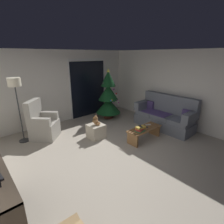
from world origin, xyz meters
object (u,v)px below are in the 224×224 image
object	(u,v)px
christmas_tree	(108,97)
teddy_bear_honey_by_tree	(95,121)
armchair	(43,125)
ottoman	(96,131)
coffee_table	(144,132)
remote_graphite	(145,127)
floor_lamp	(15,89)
teddy_bear_chestnut	(96,121)
remote_white	(148,125)
cell_phone	(141,126)
couch	(165,116)
book_stack	(140,129)

from	to	relation	value
christmas_tree	teddy_bear_honey_by_tree	xyz separation A→B (m)	(-0.78, -0.17, -0.71)
armchair	ottoman	distance (m)	1.56
coffee_table	remote_graphite	bearing A→B (deg)	0.94
floor_lamp	teddy_bear_chestnut	xyz separation A→B (m)	(1.68, -1.18, -0.98)
remote_white	ottoman	size ratio (longest dim) A/B	0.35
teddy_bear_chestnut	cell_phone	bearing A→B (deg)	-59.00
coffee_table	christmas_tree	xyz separation A→B (m)	(0.41, 2.07, 0.58)
coffee_table	floor_lamp	bearing A→B (deg)	140.00
armchair	teddy_bear_honey_by_tree	size ratio (longest dim) A/B	3.96
couch	teddy_bear_honey_by_tree	xyz separation A→B (m)	(-1.59, 1.77, -0.28)
remote_white	armchair	distance (m)	3.08
teddy_bear_honey_by_tree	couch	bearing A→B (deg)	-48.12
coffee_table	remote_white	xyz separation A→B (m)	(0.25, 0.06, 0.13)
couch	cell_phone	size ratio (longest dim) A/B	13.52
ottoman	teddy_bear_honey_by_tree	xyz separation A→B (m)	(0.57, 0.87, -0.08)
couch	cell_phone	distance (m)	1.51
teddy_bear_chestnut	christmas_tree	bearing A→B (deg)	37.93
cell_phone	armchair	xyz separation A→B (m)	(-1.83, 2.13, -0.12)
couch	teddy_bear_honey_by_tree	distance (m)	2.39
armchair	floor_lamp	xyz separation A→B (m)	(-0.51, 0.15, 1.10)
cell_phone	remote_graphite	bearing A→B (deg)	41.47
armchair	couch	bearing A→B (deg)	-30.09
couch	armchair	xyz separation A→B (m)	(-3.32, 1.92, 0.00)
coffee_table	teddy_bear_honey_by_tree	distance (m)	1.94
remote_graphite	book_stack	xyz separation A→B (m)	(-0.31, -0.07, 0.06)
cell_phone	teddy_bear_honey_by_tree	xyz separation A→B (m)	(-0.10, 1.98, -0.40)
cell_phone	teddy_bear_chestnut	bearing A→B (deg)	147.79
couch	christmas_tree	distance (m)	2.14
remote_graphite	christmas_tree	bearing A→B (deg)	-141.73
christmas_tree	book_stack	bearing A→B (deg)	-107.83
teddy_bear_chestnut	couch	bearing A→B (deg)	-22.51
book_stack	floor_lamp	distance (m)	3.43
cell_phone	christmas_tree	bearing A→B (deg)	99.12
remote_graphite	christmas_tree	size ratio (longest dim) A/B	0.08
coffee_table	remote_white	size ratio (longest dim) A/B	7.05
coffee_table	floor_lamp	distance (m)	3.64
coffee_table	floor_lamp	world-z (taller)	floor_lamp
remote_graphite	couch	bearing A→B (deg)	144.65
cell_phone	christmas_tree	size ratio (longest dim) A/B	0.08
couch	coffee_table	world-z (taller)	couch
book_stack	remote_white	bearing A→B (deg)	14.01
cell_phone	floor_lamp	world-z (taller)	floor_lamp
christmas_tree	remote_white	bearing A→B (deg)	-94.51
couch	book_stack	distance (m)	1.51
armchair	coffee_table	bearing A→B (deg)	-44.23
couch	remote_white	world-z (taller)	couch
cell_phone	christmas_tree	xyz separation A→B (m)	(0.68, 2.15, 0.31)
floor_lamp	ottoman	bearing A→B (deg)	-34.98
remote_graphite	floor_lamp	world-z (taller)	floor_lamp
christmas_tree	teddy_bear_chestnut	distance (m)	1.73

